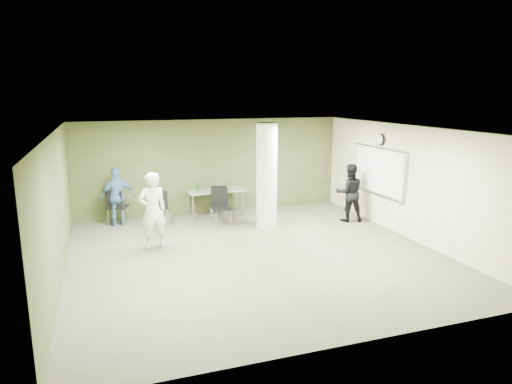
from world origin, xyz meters
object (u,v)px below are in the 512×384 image
object	(u,v)px
chair_back_left	(116,205)
woman_white	(153,210)
folding_table	(215,192)
man_black	(349,193)
man_blue	(117,197)

from	to	relation	value
chair_back_left	woman_white	xyz separation A→B (m)	(0.75, -2.24, 0.32)
folding_table	chair_back_left	xyz separation A→B (m)	(-2.78, -0.04, -0.16)
folding_table	man_black	world-z (taller)	man_black
man_blue	man_black	bearing A→B (deg)	154.68
man_blue	chair_back_left	bearing A→B (deg)	-65.75
folding_table	man_blue	bearing A→B (deg)	179.14
man_blue	woman_white	bearing A→B (deg)	97.22
man_black	chair_back_left	bearing A→B (deg)	-0.96
chair_back_left	woman_white	distance (m)	2.39
chair_back_left	man_blue	world-z (taller)	man_blue
chair_back_left	man_blue	size ratio (longest dim) A/B	0.61
folding_table	woman_white	bearing A→B (deg)	-134.80
man_black	man_blue	distance (m)	6.40
man_black	man_blue	world-z (taller)	man_black
folding_table	woman_white	world-z (taller)	woman_white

